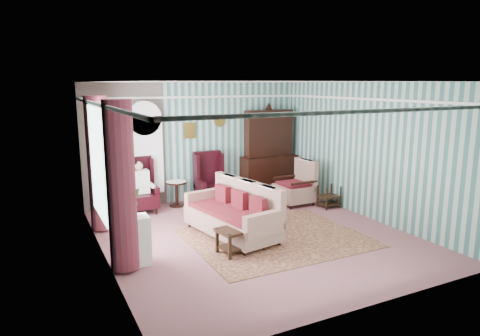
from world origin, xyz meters
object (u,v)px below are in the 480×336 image
wingback_right (212,178)px  floral_armchair (295,184)px  round_side_table (177,194)px  nest_table (329,196)px  wingback_left (140,186)px  sofa (232,207)px  plant_stand (132,241)px  bookcase (145,160)px  seated_woman (140,187)px  dresser_hutch (269,149)px  coffee_table (241,239)px

wingback_right → floral_armchair: 2.00m
round_side_table → nest_table: size_ratio=1.11×
wingback_left → wingback_right: bearing=0.0°
round_side_table → floral_armchair: floral_armchair is taller
wingback_right → sofa: 2.32m
round_side_table → plant_stand: size_ratio=0.75×
bookcase → floral_armchair: 3.57m
wingback_left → sofa: bearing=-61.9°
seated_woman → nest_table: bearing=-20.8°
wingback_left → seated_woman: 0.04m
plant_stand → sofa: (2.00, 0.50, 0.17)m
wingback_right → seated_woman: size_ratio=1.06×
sofa → plant_stand: bearing=93.7°
dresser_hutch → floral_armchair: size_ratio=2.40×
dresser_hutch → floral_armchair: (0.00, -1.22, -0.69)m
round_side_table → floral_armchair: (2.60, -1.10, 0.19)m
bookcase → round_side_table: bearing=-20.3°
bookcase → seated_woman: bearing=-122.7°
nest_table → plant_stand: plant_stand is taller
bookcase → plant_stand: size_ratio=2.80×
bookcase → dresser_hutch: size_ratio=0.95×
seated_woman → nest_table: 4.37m
dresser_hutch → nest_table: size_ratio=4.37×
wingback_left → sofa: (1.20, -2.25, -0.05)m
nest_table → coffee_table: nest_table is taller
dresser_hutch → seated_woman: 3.56m
bookcase → wingback_right: bearing=-14.6°
bookcase → sofa: bearing=-70.2°
seated_woman → sofa: 2.55m
wingback_right → plant_stand: 3.76m
round_side_table → nest_table: bearing=-28.2°
nest_table → sofa: 2.97m
wingback_left → floral_armchair: wingback_left is taller
coffee_table → dresser_hutch: bearing=53.0°
seated_woman → round_side_table: bearing=9.5°
dresser_hutch → wingback_right: 1.86m
seated_woman → round_side_table: size_ratio=1.97×
dresser_hutch → sofa: bearing=-132.4°
bookcase → seated_woman: 0.70m
seated_woman → nest_table: (4.07, -1.55, -0.32)m
plant_stand → coffee_table: plant_stand is taller
dresser_hutch → nest_table: dresser_hutch is taller
sofa → coffee_table: 0.88m
dresser_hutch → sofa: (-2.30, -2.52, -0.61)m
floral_armchair → coffee_table: size_ratio=1.17×
nest_table → floral_armchair: size_ratio=0.55×
plant_stand → wingback_left: bearing=73.8°
coffee_table → wingback_right: bearing=76.3°
wingback_left → round_side_table: (0.90, 0.15, -0.33)m
floral_armchair → round_side_table: bearing=65.0°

